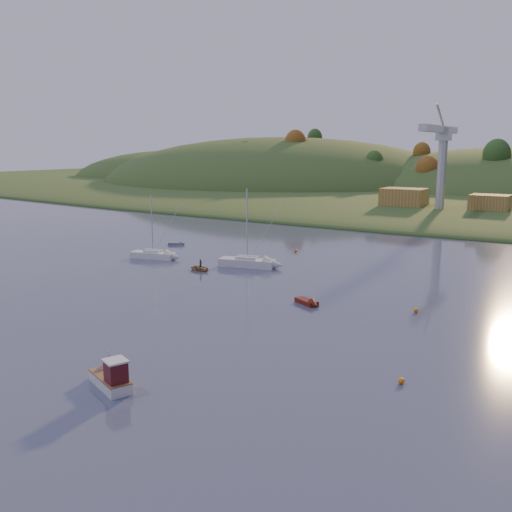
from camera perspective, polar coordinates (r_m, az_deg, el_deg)
The scene contains 19 objects.
far_shore at distance 256.92m, azimuth 23.65°, elevation 6.00°, with size 620.00×220.00×1.50m, color #2F5020.
shore_slope at distance 193.12m, azimuth 20.63°, elevation 4.89°, with size 640.00×150.00×7.00m, color #2F5020.
hill_left_far at distance 310.84m, azimuth -7.61°, elevation 7.51°, with size 120.00×100.00×32.00m, color #2F5020.
hill_left at distance 258.41m, azimuth 2.32°, elevation 6.93°, with size 170.00×140.00×44.00m, color #2F5020.
hillside_trees at distance 212.68m, azimuth 21.75°, elevation 5.31°, with size 280.00×50.00×32.00m, color #264F1C, non-canonical shape.
wharf at distance 150.15m, azimuth 19.13°, elevation 3.91°, with size 42.00×16.00×2.40m, color slate.
shed_west at distance 154.19m, azimuth 14.58°, elevation 5.68°, with size 11.00×8.00×4.80m, color olive.
shed_east at distance 150.19m, azimuth 22.35°, elevation 4.93°, with size 9.00×7.00×4.00m, color olive.
dock_crane at distance 146.42m, azimuth 18.03°, elevation 10.09°, with size 3.20×28.00×20.30m.
fishing_boat at distance 45.67m, azimuth -14.57°, elevation -11.55°, with size 5.62×3.56×3.44m.
sailboat_near at distance 94.16m, azimuth -10.27°, elevation 0.18°, with size 7.70×3.83×10.26m.
sailboat_far at distance 86.24m, azimuth -0.89°, elevation -0.58°, with size 8.89×4.49×11.83m.
canoe at distance 83.99m, azimuth -5.55°, elevation -1.23°, with size 2.39×3.35×0.69m, color #9D7756.
paddler at distance 83.92m, azimuth -5.55°, elevation -0.98°, with size 0.52×0.34×1.43m, color black.
red_tender at distance 65.81m, azimuth 5.43°, elevation -4.72°, with size 3.86×2.84×1.26m.
grey_dinghy at distance 106.23m, azimuth -7.71°, elevation 1.23°, with size 3.36×2.46×1.18m.
buoy_0 at distance 46.13m, azimuth 14.33°, elevation -11.99°, with size 0.50×0.50×0.50m, color orange.
buoy_1 at distance 65.26m, azimuth 15.70°, elevation -5.23°, with size 0.50×0.50×0.50m, color orange.
buoy_2 at distance 98.54m, azimuth 3.98°, elevation 0.55°, with size 0.50×0.50×0.50m, color orange.
Camera 1 is at (38.71, -23.35, 17.94)m, focal length 40.00 mm.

